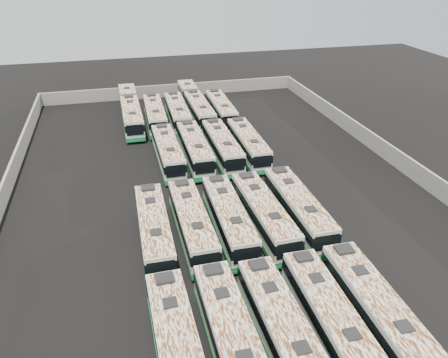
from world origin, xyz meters
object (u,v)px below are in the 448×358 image
bus_back_far_left (131,110)px  bus_front_left (232,339)px  bus_midback_right (222,146)px  bus_front_right (330,320)px  bus_midfront_center (229,218)px  bus_front_far_right (377,313)px  bus_midfront_far_left (154,229)px  bus_midback_far_right (248,144)px  bus_back_far_right (221,110)px  bus_midback_center (195,149)px  bus_back_right (195,104)px  bus_midfront_far_right (298,208)px  bus_back_center (178,113)px  bus_midback_left (168,152)px  bus_midfront_right (263,214)px  bus_front_far_left (178,350)px  bus_front_center (283,332)px  bus_midfront_left (192,223)px  bus_back_left (155,115)px

bus_back_far_left → bus_front_left: bearing=-85.9°
bus_front_left → bus_midback_right: size_ratio=1.00×
bus_front_right → bus_midfront_center: bus_midfront_center is taller
bus_midback_right → bus_front_far_right: bearing=-83.5°
bus_midfront_far_left → bus_midback_far_right: (13.59, 16.12, 0.01)m
bus_midback_far_right → bus_back_far_right: bus_back_far_right is taller
bus_midback_center → bus_back_right: bus_back_right is taller
bus_midfront_far_right → bus_front_far_right: bearing=-90.2°
bus_midback_center → bus_midfront_far_left: bearing=-112.4°
bus_back_center → bus_back_right: (3.37, 3.46, -0.00)m
bus_midfront_far_left → bus_midback_left: size_ratio=0.99×
bus_midfront_right → bus_midback_center: size_ratio=1.00×
bus_midfront_center → bus_back_center: bearing=91.0°
bus_front_right → bus_midback_far_right: 29.87m
bus_front_far_left → bus_midfront_right: size_ratio=0.99×
bus_midback_far_right → bus_back_far_right: (-0.08, 13.82, 0.00)m
bus_midfront_far_right → bus_midback_far_right: size_ratio=1.02×
bus_front_center → bus_midfront_right: bus_midfront_right is taller
bus_front_far_right → bus_back_far_left: (-13.51, 46.84, 0.01)m
bus_front_left → bus_back_far_left: (-3.43, 46.59, 0.03)m
bus_front_center → bus_midback_right: bearing=82.7°
bus_midback_center → bus_midback_right: bearing=-1.5°
bus_front_far_left → bus_midback_left: 29.91m
bus_midfront_far_right → bus_midfront_far_left: bearing=-179.3°
bus_front_left → bus_midfront_far_left: (-3.43, 13.54, -0.04)m
bus_front_left → bus_midfront_right: (6.67, 13.42, 0.00)m
bus_front_right → bus_midfront_left: bearing=117.4°
bus_front_left → bus_front_far_right: (10.08, -0.25, 0.02)m
bus_midback_far_right → bus_midfront_far_left: bearing=-129.1°
bus_midback_left → bus_midback_far_right: bearing=-0.9°
bus_front_right → bus_midfront_center: bearing=105.0°
bus_back_far_left → bus_midfront_far_left: bearing=-90.2°
bus_midfront_center → bus_front_center: bearing=-89.2°
bus_midback_far_right → bus_back_far_right: bearing=91.3°
bus_front_left → bus_midback_left: bearing=89.7°
bus_midfront_right → bus_midback_far_right: 16.61m
bus_front_far_left → bus_front_far_right: 13.53m
bus_front_far_right → bus_midfront_right: 14.08m
bus_midfront_right → bus_back_left: 30.78m
bus_midfront_far_left → bus_back_right: bus_back_right is taller
bus_front_far_right → bus_midfront_center: bus_front_far_right is taller
bus_front_center → bus_back_center: (-0.03, 43.56, 0.04)m
bus_back_far_left → bus_back_right: bus_back_far_left is taller
bus_midback_far_right → bus_back_far_left: size_ratio=0.62×
bus_midfront_left → bus_midfront_center: (3.38, -0.03, 0.01)m
bus_back_far_left → bus_back_center: size_ratio=1.56×
bus_back_far_left → bus_back_far_right: size_ratio=1.60×
bus_front_far_right → bus_front_left: bearing=179.6°
bus_front_far_right → bus_midback_center: (-6.75, 30.02, -0.01)m
bus_midfront_center → bus_front_right: bearing=-75.1°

